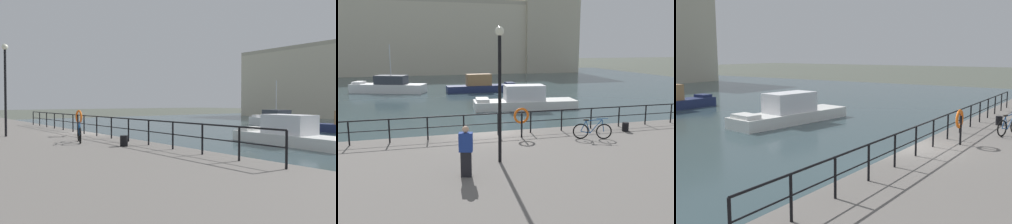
{
  "view_description": "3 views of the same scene",
  "coord_description": "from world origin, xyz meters",
  "views": [
    {
      "loc": [
        19.0,
        -8.88,
        2.78
      ],
      "look_at": [
        0.76,
        5.03,
        2.15
      ],
      "focal_mm": 36.84,
      "sensor_mm": 36.0,
      "label": 1
    },
    {
      "loc": [
        -3.98,
        -16.99,
        5.22
      ],
      "look_at": [
        2.25,
        4.29,
        1.12
      ],
      "focal_mm": 38.6,
      "sensor_mm": 36.0,
      "label": 2
    },
    {
      "loc": [
        -14.08,
        -6.16,
        4.56
      ],
      "look_at": [
        2.39,
        4.65,
        1.65
      ],
      "focal_mm": 43.06,
      "sensor_mm": 36.0,
      "label": 3
    }
  ],
  "objects": [
    {
      "name": "ground_plane",
      "position": [
        0.0,
        0.0,
        0.0
      ],
      "size": [
        240.0,
        240.0,
        0.0
      ],
      "primitive_type": "plane",
      "color": "#4C5147"
    },
    {
      "name": "moored_white_yacht",
      "position": [
        5.83,
        11.15,
        0.71
      ],
      "size": [
        8.73,
        3.4,
        1.98
      ],
      "rotation": [
        0.0,
        0.0,
        3.02
      ],
      "color": "white",
      "rests_on": "water_basin"
    },
    {
      "name": "quay_railing",
      "position": [
        2.04,
        -0.75,
        1.73
      ],
      "size": [
        23.2,
        0.07,
        1.08
      ],
      "color": "black",
      "rests_on": "quay_promenade"
    },
    {
      "name": "parked_bicycle",
      "position": [
        4.32,
        -2.7,
        1.38
      ],
      "size": [
        1.69,
        0.63,
        0.98
      ],
      "rotation": [
        0.0,
        0.0,
        -0.33
      ],
      "color": "black",
      "rests_on": "quay_promenade"
    },
    {
      "name": "mooring_bollard",
      "position": [
        6.7,
        -1.78,
        1.21
      ],
      "size": [
        0.32,
        0.32,
        0.44
      ],
      "primitive_type": "cylinder",
      "color": "black",
      "rests_on": "quay_promenade"
    },
    {
      "name": "life_ring_stand",
      "position": [
        1.32,
        -1.46,
        1.96
      ],
      "size": [
        0.75,
        0.16,
        1.4
      ],
      "color": "black",
      "rests_on": "quay_promenade"
    }
  ]
}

